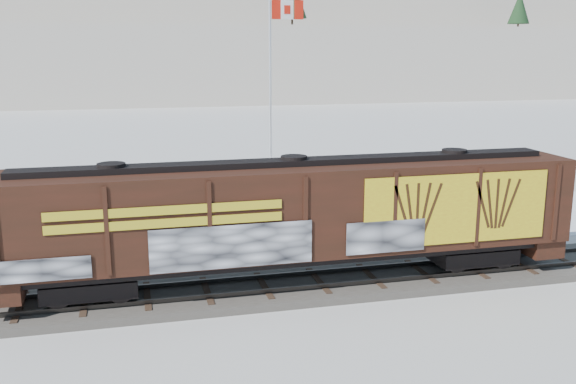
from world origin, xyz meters
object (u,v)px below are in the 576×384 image
object	(u,v)px
car_silver	(229,214)
car_white	(397,217)
flagpole	(273,129)
car_dark	(362,216)
hopper_railcar	(294,213)

from	to	relation	value
car_silver	car_white	distance (m)	7.82
flagpole	car_white	xyz separation A→B (m)	(3.96, -8.19, -3.22)
flagpole	car_dark	distance (m)	8.28
flagpole	car_dark	xyz separation A→B (m)	(2.73, -7.04, -3.40)
hopper_railcar	car_silver	size ratio (longest dim) A/B	4.65
hopper_railcar	flagpole	bearing A→B (deg)	80.41
flagpole	car_dark	world-z (taller)	flagpole
car_dark	flagpole	bearing A→B (deg)	35.30
flagpole	car_silver	world-z (taller)	flagpole
flagpole	car_dark	size ratio (longest dim) A/B	2.44
car_silver	car_dark	distance (m)	6.28
flagpole	car_white	distance (m)	9.65
flagpole	car_silver	bearing A→B (deg)	-121.97
hopper_railcar	car_dark	world-z (taller)	hopper_railcar
car_white	car_silver	bearing A→B (deg)	65.25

